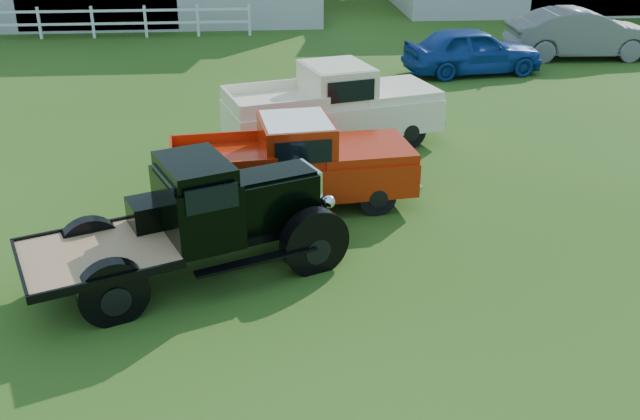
{
  "coord_description": "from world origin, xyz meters",
  "views": [
    {
      "loc": [
        -0.61,
        -8.47,
        5.55
      ],
      "look_at": [
        0.2,
        1.2,
        1.05
      ],
      "focal_mm": 40.0,
      "sensor_mm": 36.0,
      "label": 1
    }
  ],
  "objects_px": {
    "white_pickup": "(332,106)",
    "misc_car_grey": "(582,34)",
    "vintage_flatbed": "(192,220)",
    "red_pickup": "(292,163)",
    "misc_car_blue": "(473,50)"
  },
  "relations": [
    {
      "from": "misc_car_grey",
      "to": "white_pickup",
      "type": "bearing_deg",
      "value": 133.52
    },
    {
      "from": "misc_car_blue",
      "to": "red_pickup",
      "type": "bearing_deg",
      "value": 139.56
    },
    {
      "from": "vintage_flatbed",
      "to": "red_pickup",
      "type": "relative_size",
      "value": 1.03
    },
    {
      "from": "white_pickup",
      "to": "red_pickup",
      "type": "bearing_deg",
      "value": -123.78
    },
    {
      "from": "vintage_flatbed",
      "to": "white_pickup",
      "type": "bearing_deg",
      "value": 42.2
    },
    {
      "from": "red_pickup",
      "to": "white_pickup",
      "type": "bearing_deg",
      "value": 65.31
    },
    {
      "from": "white_pickup",
      "to": "misc_car_grey",
      "type": "relative_size",
      "value": 1.0
    },
    {
      "from": "red_pickup",
      "to": "white_pickup",
      "type": "relative_size",
      "value": 0.93
    },
    {
      "from": "misc_car_blue",
      "to": "white_pickup",
      "type": "bearing_deg",
      "value": 133.5
    },
    {
      "from": "white_pickup",
      "to": "misc_car_grey",
      "type": "bearing_deg",
      "value": 25.61
    },
    {
      "from": "vintage_flatbed",
      "to": "misc_car_blue",
      "type": "bearing_deg",
      "value": 34.56
    },
    {
      "from": "vintage_flatbed",
      "to": "misc_car_grey",
      "type": "distance_m",
      "value": 18.36
    },
    {
      "from": "white_pickup",
      "to": "misc_car_grey",
      "type": "distance_m",
      "value": 12.37
    },
    {
      "from": "red_pickup",
      "to": "white_pickup",
      "type": "height_order",
      "value": "white_pickup"
    },
    {
      "from": "vintage_flatbed",
      "to": "red_pickup",
      "type": "distance_m",
      "value": 2.97
    }
  ]
}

